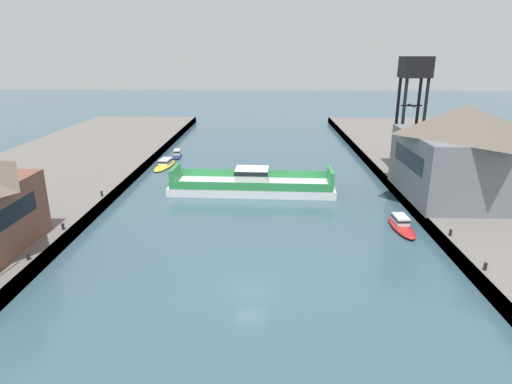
{
  "coord_description": "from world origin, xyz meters",
  "views": [
    {
      "loc": [
        1.18,
        -30.68,
        18.25
      ],
      "look_at": [
        0.0,
        19.75,
        2.0
      ],
      "focal_mm": 30.18,
      "sensor_mm": 36.0,
      "label": 1
    }
  ],
  "objects_px": {
    "crane_tower": "(414,80)",
    "chain_ferry": "(252,184)",
    "moored_boat_near_left": "(401,224)",
    "moored_boat_mid_left": "(177,154)",
    "warehouse_shed": "(461,152)",
    "moored_boat_near_right": "(165,164)"
  },
  "relations": [
    {
      "from": "moored_boat_near_right",
      "to": "moored_boat_mid_left",
      "type": "distance_m",
      "value": 7.33
    },
    {
      "from": "chain_ferry",
      "to": "moored_boat_near_left",
      "type": "relative_size",
      "value": 3.37
    },
    {
      "from": "chain_ferry",
      "to": "moored_boat_mid_left",
      "type": "xyz_separation_m",
      "value": [
        -14.61,
        20.84,
        -0.54
      ]
    },
    {
      "from": "moored_boat_near_left",
      "to": "chain_ferry",
      "type": "bearing_deg",
      "value": 141.82
    },
    {
      "from": "moored_boat_near_left",
      "to": "moored_boat_near_right",
      "type": "distance_m",
      "value": 41.63
    },
    {
      "from": "chain_ferry",
      "to": "moored_boat_near_right",
      "type": "distance_m",
      "value": 20.4
    },
    {
      "from": "moored_boat_near_right",
      "to": "moored_boat_mid_left",
      "type": "bearing_deg",
      "value": 85.06
    },
    {
      "from": "moored_boat_near_left",
      "to": "crane_tower",
      "type": "distance_m",
      "value": 24.14
    },
    {
      "from": "chain_ferry",
      "to": "moored_boat_near_left",
      "type": "distance_m",
      "value": 21.26
    },
    {
      "from": "moored_boat_near_left",
      "to": "moored_boat_mid_left",
      "type": "height_order",
      "value": "moored_boat_near_left"
    },
    {
      "from": "chain_ferry",
      "to": "crane_tower",
      "type": "height_order",
      "value": "crane_tower"
    },
    {
      "from": "chain_ferry",
      "to": "crane_tower",
      "type": "distance_m",
      "value": 26.98
    },
    {
      "from": "crane_tower",
      "to": "moored_boat_mid_left",
      "type": "bearing_deg",
      "value": 157.51
    },
    {
      "from": "chain_ferry",
      "to": "moored_boat_near_right",
      "type": "bearing_deg",
      "value": 138.39
    },
    {
      "from": "moored_boat_near_left",
      "to": "moored_boat_mid_left",
      "type": "relative_size",
      "value": 1.16
    },
    {
      "from": "crane_tower",
      "to": "chain_ferry",
      "type": "bearing_deg",
      "value": -166.44
    },
    {
      "from": "moored_boat_near_left",
      "to": "warehouse_shed",
      "type": "xyz_separation_m",
      "value": [
        8.72,
        7.39,
        6.48
      ]
    },
    {
      "from": "chain_ferry",
      "to": "warehouse_shed",
      "type": "height_order",
      "value": "warehouse_shed"
    },
    {
      "from": "chain_ferry",
      "to": "warehouse_shed",
      "type": "xyz_separation_m",
      "value": [
        25.42,
        -5.75,
        5.98
      ]
    },
    {
      "from": "moored_boat_mid_left",
      "to": "moored_boat_near_left",
      "type": "bearing_deg",
      "value": -47.33
    },
    {
      "from": "warehouse_shed",
      "to": "moored_boat_near_right",
      "type": "bearing_deg",
      "value": 154.62
    },
    {
      "from": "moored_boat_near_left",
      "to": "moored_boat_near_right",
      "type": "bearing_deg",
      "value": 140.14
    }
  ]
}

